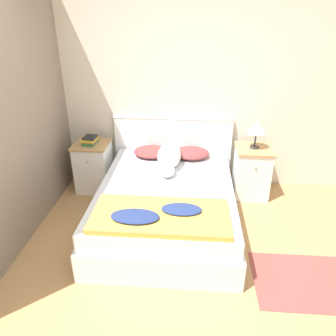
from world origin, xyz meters
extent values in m
plane|color=tan|center=(0.00, 0.00, 0.00)|extent=(16.00, 16.00, 0.00)
cube|color=beige|center=(0.00, 2.13, 1.27)|extent=(9.00, 0.06, 2.55)
cube|color=gray|center=(-1.45, 1.05, 1.27)|extent=(0.06, 3.10, 2.55)
cube|color=white|center=(-0.02, 1.06, 0.15)|extent=(1.46, 1.94, 0.30)
cube|color=silver|center=(-0.02, 1.06, 0.39)|extent=(1.40, 1.88, 0.18)
cube|color=white|center=(-0.02, 2.06, 0.45)|extent=(1.54, 0.04, 0.90)
cylinder|color=white|center=(-0.02, 2.06, 0.90)|extent=(1.54, 0.06, 0.06)
cube|color=white|center=(-1.04, 1.78, 0.30)|extent=(0.41, 0.42, 0.61)
cube|color=tan|center=(-1.04, 1.78, 0.62)|extent=(0.44, 0.45, 0.03)
sphere|color=tan|center=(-1.04, 1.56, 0.48)|extent=(0.02, 0.02, 0.02)
cube|color=white|center=(0.99, 1.78, 0.30)|extent=(0.41, 0.42, 0.61)
cube|color=tan|center=(0.99, 1.78, 0.62)|extent=(0.44, 0.45, 0.03)
sphere|color=tan|center=(0.99, 1.56, 0.48)|extent=(0.02, 0.02, 0.02)
ellipsoid|color=brown|center=(-0.27, 1.80, 0.54)|extent=(0.46, 0.37, 0.11)
ellipsoid|color=brown|center=(0.22, 1.80, 0.54)|extent=(0.46, 0.37, 0.11)
cube|color=gold|center=(-0.02, 0.44, 0.51)|extent=(1.22, 0.59, 0.05)
ellipsoid|color=navy|center=(-0.24, 0.35, 0.55)|extent=(0.43, 0.23, 0.05)
ellipsoid|color=navy|center=(0.16, 0.50, 0.55)|extent=(0.37, 0.21, 0.04)
ellipsoid|color=silver|center=(-0.03, 1.58, 0.59)|extent=(0.28, 0.60, 0.22)
sphere|color=silver|center=(-0.03, 1.24, 0.57)|extent=(0.17, 0.17, 0.17)
ellipsoid|color=silver|center=(-0.03, 1.17, 0.55)|extent=(0.08, 0.10, 0.07)
cone|color=silver|center=(-0.08, 1.26, 0.63)|extent=(0.06, 0.06, 0.06)
cone|color=silver|center=(0.01, 1.26, 0.63)|extent=(0.06, 0.06, 0.06)
ellipsoid|color=silver|center=(0.01, 1.84, 0.53)|extent=(0.17, 0.27, 0.08)
cube|color=#337547|center=(-1.04, 1.76, 0.65)|extent=(0.15, 0.22, 0.03)
cube|color=orange|center=(-1.04, 1.76, 0.68)|extent=(0.17, 0.21, 0.02)
cube|color=gold|center=(-1.04, 1.76, 0.70)|extent=(0.18, 0.24, 0.02)
cube|color=#232328|center=(-1.04, 1.77, 0.72)|extent=(0.16, 0.19, 0.02)
cylinder|color=#2D2D33|center=(0.99, 1.79, 0.65)|extent=(0.11, 0.11, 0.02)
cylinder|color=#2D2D33|center=(0.99, 1.79, 0.75)|extent=(0.02, 0.02, 0.18)
cone|color=beige|center=(0.99, 1.79, 0.90)|extent=(0.24, 0.24, 0.14)
cube|color=#93423D|center=(1.44, 0.27, 0.00)|extent=(1.24, 0.70, 0.00)
camera|label=1|loc=(0.23, -1.97, 2.17)|focal=35.00mm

